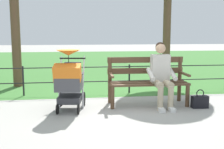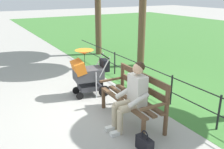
{
  "view_description": "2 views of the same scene",
  "coord_description": "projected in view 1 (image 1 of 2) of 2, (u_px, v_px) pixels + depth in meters",
  "views": [
    {
      "loc": [
        0.69,
        5.44,
        1.45
      ],
      "look_at": [
        -0.02,
        0.13,
        0.66
      ],
      "focal_mm": 45.24,
      "sensor_mm": 36.0,
      "label": 1
    },
    {
      "loc": [
        -4.42,
        2.49,
        2.47
      ],
      "look_at": [
        -0.15,
        0.04,
        0.79
      ],
      "focal_mm": 39.7,
      "sensor_mm": 36.0,
      "label": 2
    }
  ],
  "objects": [
    {
      "name": "stroller",
      "position": [
        70.0,
        79.0,
        5.28
      ],
      "size": [
        0.61,
        0.94,
        1.15
      ],
      "color": "black",
      "rests_on": "ground"
    },
    {
      "name": "ground_plane",
      "position": [
        110.0,
        106.0,
        5.64
      ],
      "size": [
        60.0,
        60.0,
        0.0
      ],
      "primitive_type": "plane",
      "color": "#9E9B93"
    },
    {
      "name": "grass_lawn",
      "position": [
        88.0,
        62.0,
        14.27
      ],
      "size": [
        40.0,
        16.0,
        0.01
      ],
      "primitive_type": "cube",
      "color": "#3D7533",
      "rests_on": "ground"
    },
    {
      "name": "person_on_bench",
      "position": [
        161.0,
        73.0,
        5.57
      ],
      "size": [
        0.54,
        0.74,
        1.28
      ],
      "color": "tan",
      "rests_on": "ground"
    },
    {
      "name": "park_bench",
      "position": [
        147.0,
        79.0,
        5.78
      ],
      "size": [
        1.61,
        0.64,
        0.96
      ],
      "color": "brown",
      "rests_on": "ground"
    },
    {
      "name": "park_fence",
      "position": [
        124.0,
        76.0,
        6.84
      ],
      "size": [
        8.79,
        0.04,
        0.7
      ],
      "color": "black",
      "rests_on": "ground"
    },
    {
      "name": "handbag",
      "position": [
        200.0,
        101.0,
        5.51
      ],
      "size": [
        0.32,
        0.14,
        0.37
      ],
      "color": "black",
      "rests_on": "ground"
    }
  ]
}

